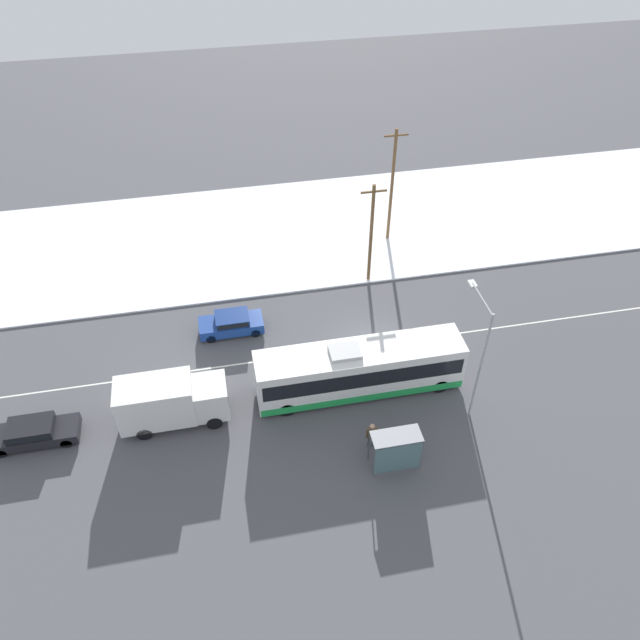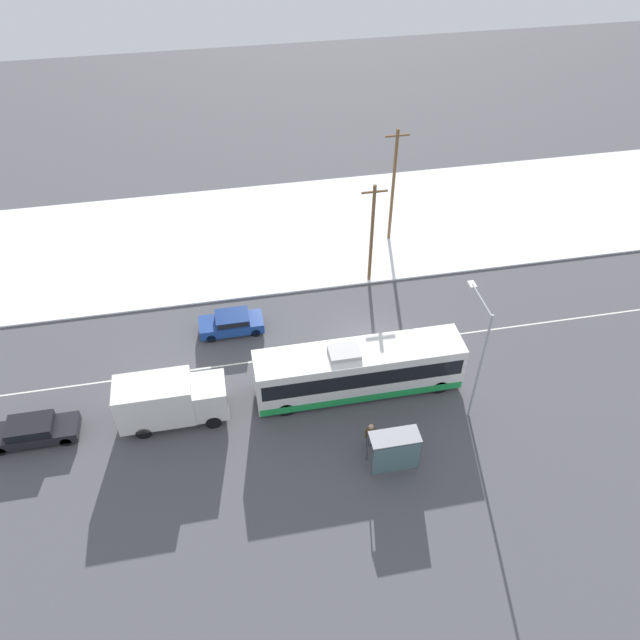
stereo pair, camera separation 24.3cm
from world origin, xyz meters
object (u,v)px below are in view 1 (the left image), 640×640
city_bus (359,370)px  pedestrian_at_stop (372,433)px  bus_shelter (397,449)px  parked_car_near_truck (33,432)px  utility_pole_roadside (371,233)px  box_truck (170,401)px  streetlamp (479,346)px  sedan_car (232,323)px  utility_pole_snowlot (392,185)px

city_bus → pedestrian_at_stop: (-0.33, -4.27, -0.59)m
city_bus → bus_shelter: size_ratio=4.65×
city_bus → parked_car_near_truck: city_bus is taller
parked_car_near_truck → utility_pole_roadside: 24.78m
city_bus → pedestrian_at_stop: city_bus is taller
utility_pole_roadside → city_bus: bearing=-107.7°
box_truck → streetlamp: size_ratio=0.79×
box_truck → parked_car_near_truck: box_truck is taller
sedan_car → utility_pole_snowlot: size_ratio=0.45×
box_truck → streetlamp: streetlamp is taller
pedestrian_at_stop → utility_pole_roadside: bearing=76.0°
city_bus → parked_car_near_truck: size_ratio=2.60×
utility_pole_roadside → box_truck: bearing=-143.6°
box_truck → streetlamp: bearing=-7.7°
bus_shelter → pedestrian_at_stop: bearing=118.5°
pedestrian_at_stop → utility_pole_roadside: 15.41m
bus_shelter → utility_pole_roadside: (2.75, 16.32, 2.49)m
utility_pole_snowlot → utility_pole_roadside: bearing=-120.4°
sedan_car → parked_car_near_truck: (-11.72, -6.94, -0.01)m
sedan_car → utility_pole_roadside: size_ratio=0.54×
utility_pole_snowlot → pedestrian_at_stop: bearing=-108.5°
pedestrian_at_stop → bus_shelter: bus_shelter is taller
sedan_car → utility_pole_roadside: utility_pole_roadside is taller
sedan_car → streetlamp: streetlamp is taller
sedan_car → streetlamp: size_ratio=0.54×
city_bus → utility_pole_roadside: 11.18m
pedestrian_at_stop → utility_pole_roadside: (3.65, 14.66, 3.03)m
sedan_car → streetlamp: (13.04, -9.30, 4.22)m
box_truck → utility_pole_roadside: 18.12m
pedestrian_at_stop → sedan_car: bearing=121.6°
box_truck → pedestrian_at_stop: size_ratio=3.35×
box_truck → sedan_car: box_truck is taller
city_bus → streetlamp: (5.94, -2.57, 3.27)m
pedestrian_at_stop → parked_car_near_truck: bearing=167.6°
box_truck → pedestrian_at_stop: bearing=-20.3°
box_truck → bus_shelter: bearing=-25.8°
pedestrian_at_stop → streetlamp: bearing=15.1°
parked_car_near_truck → streetlamp: 25.23m
pedestrian_at_stop → utility_pole_snowlot: size_ratio=0.20×
parked_car_near_truck → bus_shelter: 20.24m
city_bus → sedan_car: bearing=136.5°
streetlamp → utility_pole_roadside: size_ratio=0.99×
parked_car_near_truck → pedestrian_at_stop: pedestrian_at_stop is taller
bus_shelter → utility_pole_roadside: bearing=80.4°
parked_car_near_truck → utility_pole_snowlot: 29.71m
box_truck → utility_pole_snowlot: 23.50m
city_bus → parked_car_near_truck: (-18.81, -0.21, -0.96)m
bus_shelter → streetlamp: size_ratio=0.34×
sedan_car → utility_pole_snowlot: 16.34m
sedan_car → pedestrian_at_stop: 12.91m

